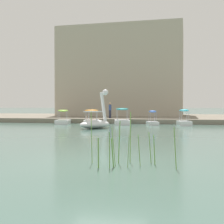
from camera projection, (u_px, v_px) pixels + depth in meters
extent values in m
plane|color=#47665B|center=(106.00, 160.00, 10.18)|extent=(547.30, 547.30, 0.00)
cube|color=slate|center=(154.00, 118.00, 40.18)|extent=(154.14, 20.01, 0.47)
ellipsoid|color=white|center=(95.00, 124.00, 24.46)|extent=(2.69, 3.17, 0.66)
cylinder|color=white|center=(103.00, 107.00, 25.12)|extent=(0.60, 0.73, 2.35)
sphere|color=white|center=(105.00, 92.00, 25.26)|extent=(0.66, 0.66, 0.48)
cone|color=yellow|center=(107.00, 92.00, 25.40)|extent=(0.39, 0.40, 0.26)
cube|color=white|center=(93.00, 112.00, 24.27)|extent=(1.44, 1.47, 0.08)
cylinder|color=silver|center=(97.00, 116.00, 23.97)|extent=(0.04, 0.04, 0.67)
cylinder|color=silver|center=(89.00, 116.00, 24.59)|extent=(0.04, 0.04, 0.67)
cube|color=white|center=(184.00, 123.00, 28.16)|extent=(1.37, 2.17, 0.40)
ellipsoid|color=#2DB7D1|center=(184.00, 110.00, 28.13)|extent=(0.99, 1.09, 0.20)
cylinder|color=#B7B7BF|center=(179.00, 116.00, 28.52)|extent=(0.04, 0.04, 0.96)
cylinder|color=#B7B7BF|center=(187.00, 116.00, 28.52)|extent=(0.04, 0.04, 0.96)
cylinder|color=#B7B7BF|center=(181.00, 116.00, 27.76)|extent=(0.04, 0.04, 0.96)
cylinder|color=#B7B7BF|center=(189.00, 116.00, 27.76)|extent=(0.04, 0.04, 0.96)
cube|color=white|center=(153.00, 123.00, 28.84)|extent=(1.32, 1.91, 0.32)
ellipsoid|color=blue|center=(153.00, 111.00, 28.82)|extent=(0.89, 1.03, 0.20)
cylinder|color=#B7B7BF|center=(149.00, 116.00, 29.15)|extent=(0.04, 0.04, 0.94)
cylinder|color=#B7B7BF|center=(155.00, 116.00, 29.20)|extent=(0.04, 0.04, 0.94)
cylinder|color=#B7B7BF|center=(150.00, 117.00, 28.45)|extent=(0.04, 0.04, 0.94)
cylinder|color=#B7B7BF|center=(156.00, 117.00, 28.50)|extent=(0.04, 0.04, 0.94)
cube|color=white|center=(122.00, 122.00, 29.52)|extent=(1.86, 2.60, 0.44)
ellipsoid|color=teal|center=(122.00, 109.00, 29.50)|extent=(1.46, 1.46, 0.20)
cylinder|color=#B7B7BF|center=(117.00, 114.00, 29.98)|extent=(0.04, 0.04, 1.02)
cylinder|color=#B7B7BF|center=(127.00, 114.00, 30.01)|extent=(0.04, 0.04, 1.02)
cylinder|color=#B7B7BF|center=(117.00, 115.00, 29.00)|extent=(0.04, 0.04, 1.02)
cylinder|color=#B7B7BF|center=(128.00, 115.00, 29.03)|extent=(0.04, 0.04, 1.02)
cube|color=white|center=(92.00, 122.00, 30.17)|extent=(1.88, 2.50, 0.41)
ellipsoid|color=orange|center=(92.00, 111.00, 30.14)|extent=(1.52, 1.36, 0.20)
cylinder|color=#B7B7BF|center=(86.00, 115.00, 30.59)|extent=(0.04, 0.04, 0.91)
cylinder|color=#B7B7BF|center=(97.00, 115.00, 30.61)|extent=(0.04, 0.04, 0.91)
cylinder|color=#B7B7BF|center=(86.00, 115.00, 29.70)|extent=(0.04, 0.04, 0.91)
cylinder|color=#B7B7BF|center=(97.00, 115.00, 29.72)|extent=(0.04, 0.04, 0.91)
cube|color=white|center=(63.00, 122.00, 30.54)|extent=(1.61, 2.47, 0.40)
ellipsoid|color=#8CCC38|center=(63.00, 111.00, 30.52)|extent=(1.19, 1.35, 0.20)
cylinder|color=#B7B7BF|center=(60.00, 115.00, 31.01)|extent=(0.04, 0.04, 0.90)
cylinder|color=#B7B7BF|center=(68.00, 115.00, 31.00)|extent=(0.04, 0.04, 0.90)
cylinder|color=#B7B7BF|center=(58.00, 115.00, 30.05)|extent=(0.04, 0.04, 0.90)
cylinder|color=#B7B7BF|center=(66.00, 115.00, 30.04)|extent=(0.04, 0.04, 0.90)
cube|color=#23283D|center=(110.00, 114.00, 33.20)|extent=(0.21, 0.22, 0.84)
cube|color=#334C8C|center=(110.00, 107.00, 33.19)|extent=(0.24, 0.25, 0.59)
sphere|color=tan|center=(110.00, 104.00, 33.18)|extent=(0.22, 0.22, 0.22)
cube|color=#B2A893|center=(123.00, 73.00, 43.60)|extent=(16.75, 10.46, 11.71)
cylinder|color=#669942|center=(114.00, 147.00, 9.11)|extent=(0.13, 0.04, 1.14)
cylinder|color=#669942|center=(119.00, 142.00, 9.52)|extent=(0.09, 0.08, 1.31)
cylinder|color=#669942|center=(139.00, 150.00, 9.17)|extent=(0.09, 0.03, 0.93)
cylinder|color=#669942|center=(154.00, 150.00, 9.33)|extent=(0.07, 0.04, 0.90)
cylinder|color=#669942|center=(150.00, 147.00, 9.66)|extent=(0.10, 0.07, 0.96)
cylinder|color=#669942|center=(112.00, 153.00, 8.94)|extent=(0.07, 0.16, 0.85)
cylinder|color=#669942|center=(175.00, 148.00, 8.70)|extent=(0.09, 0.19, 1.17)
cylinder|color=#669942|center=(110.00, 150.00, 8.78)|extent=(0.03, 0.03, 1.03)
cylinder|color=#669942|center=(130.00, 137.00, 9.78)|extent=(0.04, 0.25, 1.58)
cylinder|color=#669942|center=(128.00, 151.00, 8.86)|extent=(0.08, 0.12, 0.95)
cylinder|color=#669942|center=(98.00, 153.00, 8.85)|extent=(0.04, 0.06, 0.86)
cylinder|color=#669942|center=(92.00, 137.00, 9.58)|extent=(0.06, 0.03, 1.60)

